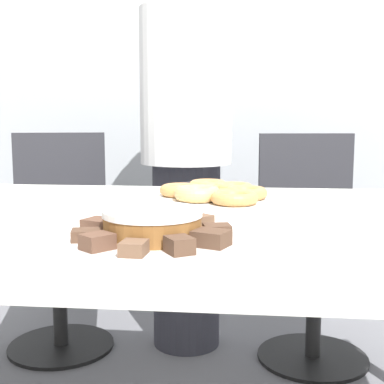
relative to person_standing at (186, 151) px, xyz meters
name	(u,v)px	position (x,y,z in m)	size (l,w,h in m)	color
wall_back	(221,52)	(0.10, 0.66, 0.47)	(8.00, 0.05, 2.60)	#B2B7BC
table	(183,247)	(0.10, -0.97, -0.16)	(1.74, 1.06, 0.74)	silver
person_standing	(186,151)	(0.00, 0.00, 0.00)	(0.37, 0.37, 1.58)	#383842
office_chair_left	(59,245)	(-0.54, -0.04, -0.40)	(0.54, 0.54, 0.90)	black
office_chair_right	(312,252)	(0.51, -0.04, -0.40)	(0.49, 0.49, 0.90)	black
plate_cake	(153,241)	(0.08, -1.25, -0.08)	(0.32, 0.32, 0.01)	white
plate_donuts	(218,199)	(0.17, -0.74, -0.08)	(0.39, 0.39, 0.01)	white
frosted_cake	(153,224)	(0.08, -1.25, -0.05)	(0.18, 0.18, 0.05)	brown
lamington_0	(134,248)	(0.07, -1.37, -0.07)	(0.04, 0.05, 0.02)	brown
lamington_1	(179,245)	(0.14, -1.35, -0.06)	(0.06, 0.06, 0.03)	#513828
lamington_2	(211,238)	(0.19, -1.29, -0.06)	(0.07, 0.07, 0.03)	#513828
lamington_3	(217,231)	(0.20, -1.22, -0.07)	(0.06, 0.05, 0.02)	#513828
lamington_4	(199,222)	(0.16, -1.16, -0.06)	(0.06, 0.06, 0.03)	brown
lamington_5	(167,219)	(0.09, -1.13, -0.07)	(0.05, 0.06, 0.03)	#513828
lamington_6	(131,221)	(0.02, -1.15, -0.07)	(0.07, 0.07, 0.02)	brown
lamington_7	(100,225)	(-0.03, -1.20, -0.07)	(0.07, 0.07, 0.03)	brown
lamington_8	(86,235)	(-0.03, -1.28, -0.07)	(0.06, 0.05, 0.02)	#513828
lamington_9	(97,242)	(0.01, -1.34, -0.06)	(0.06, 0.06, 0.03)	brown
donut_0	(218,192)	(0.17, -0.74, -0.06)	(0.10, 0.10, 0.03)	#D18E4C
donut_1	(181,190)	(0.07, -0.72, -0.06)	(0.12, 0.12, 0.03)	#D18E4C
donut_2	(197,194)	(0.12, -0.80, -0.06)	(0.12, 0.12, 0.04)	#E5AD66
donut_3	(234,198)	(0.22, -0.84, -0.06)	(0.12, 0.12, 0.03)	#D18E4C
donut_4	(246,193)	(0.25, -0.75, -0.06)	(0.11, 0.11, 0.03)	#D18E4C
donut_5	(234,189)	(0.21, -0.68, -0.06)	(0.11, 0.11, 0.03)	#D18E4C
donut_6	(208,186)	(0.14, -0.63, -0.06)	(0.11, 0.11, 0.04)	#D18E4C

